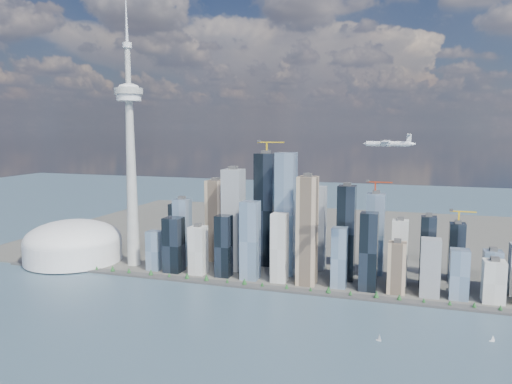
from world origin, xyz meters
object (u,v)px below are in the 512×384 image
(dome_stadium, at_px, (73,243))
(sailboat_east, at_px, (493,339))
(needle_tower, at_px, (131,152))
(airplane, at_px, (389,143))
(sailboat_west, at_px, (379,339))

(dome_stadium, height_order, sailboat_east, dome_stadium)
(needle_tower, height_order, airplane, needle_tower)
(dome_stadium, distance_m, sailboat_east, 810.83)
(airplane, bearing_deg, sailboat_east, -24.54)
(airplane, distance_m, sailboat_west, 279.15)
(dome_stadium, xyz_separation_m, sailboat_west, (647.78, -212.59, -35.97))
(airplane, height_order, sailboat_west, airplane)
(needle_tower, bearing_deg, airplane, -12.77)
(sailboat_west, bearing_deg, sailboat_east, 40.19)
(needle_tower, height_order, sailboat_east, needle_tower)
(needle_tower, bearing_deg, dome_stadium, -175.91)
(airplane, distance_m, sailboat_east, 303.01)
(sailboat_west, relative_size, sailboat_east, 1.11)
(dome_stadium, distance_m, airplane, 691.32)
(needle_tower, distance_m, airplane, 519.88)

